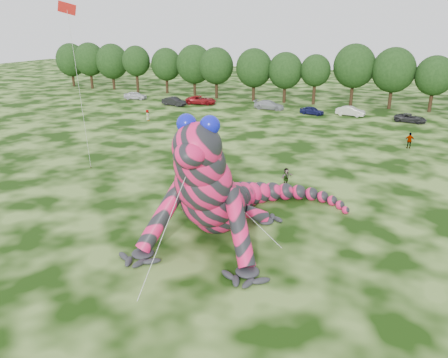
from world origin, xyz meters
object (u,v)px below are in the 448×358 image
tree_8 (285,78)px  tree_10 (353,75)px  tree_2 (112,67)px  car_3 (269,105)px  tree_11 (393,78)px  tree_9 (315,80)px  tree_6 (216,73)px  car_0 (135,95)px  spectator_5 (286,177)px  tree_7 (254,75)px  car_6 (410,118)px  inflatable_gecko (222,167)px  car_4 (312,111)px  tree_4 (166,71)px  tree_3 (137,69)px  tree_0 (72,65)px  car_1 (174,101)px  tree_12 (433,84)px  tree_5 (194,70)px  spectator_3 (410,141)px  tree_1 (90,66)px  spectator_4 (148,115)px  car_5 (350,111)px  flying_kite (69,22)px  car_2 (201,100)px

tree_8 → tree_10: bearing=7.8°
tree_2 → car_3: bearing=-13.4°
tree_11 → tree_9: bearing=-176.2°
tree_6 → tree_10: size_ratio=0.90×
car_0 → spectator_5: spectator_5 is taller
tree_7 → spectator_5: bearing=-66.8°
tree_8 → tree_9: tree_8 is taller
car_6 → car_0: bearing=97.4°
inflatable_gecko → car_4: bearing=89.0°
inflatable_gecko → car_3: bearing=98.5°
tree_2 → tree_4: bearing=-0.2°
tree_3 → car_0: 9.73m
tree_2 → tree_4: tree_2 is taller
tree_2 → tree_3: size_ratio=1.02×
tree_6 → car_4: 22.54m
tree_0 → spectator_5: (62.24, -43.82, -3.97)m
tree_0 → tree_4: bearing=-1.2°
tree_0 → tree_11: (68.34, -1.04, 0.28)m
tree_7 → car_0: bearing=-160.7°
car_1 → tree_12: bearing=-64.9°
tree_8 → tree_7: bearing=-178.2°
tree_5 → spectator_3: (40.63, -25.69, -3.96)m
inflatable_gecko → tree_8: tree_8 is taller
tree_1 → car_1: 29.86m
tree_3 → tree_6: 18.16m
tree_6 → spectator_3: tree_6 is taller
tree_0 → tree_3: tree_0 is taller
tree_4 → tree_11: size_ratio=0.90×
tree_0 → tree_9: 55.66m
tree_6 → car_0: bearing=-152.0°
tree_0 → spectator_4: size_ratio=5.84×
spectator_4 → spectator_3: bearing=-143.2°
car_1 → tree_10: bearing=-57.2°
tree_6 → car_5: tree_6 is taller
spectator_4 → spectator_3: spectator_3 is taller
spectator_5 → spectator_4: (-26.27, 18.46, 0.02)m
flying_kite → car_2: bearing=100.8°
car_2 → car_5: size_ratio=1.22×
tree_2 → tree_8: size_ratio=1.08×
spectator_5 → tree_9: bearing=35.3°
car_6 → car_5: bearing=89.8°
car_1 → tree_11: bearing=-61.7°
tree_0 → spectator_4: (35.97, -25.36, -3.94)m
car_4 → flying_kite: bearing=172.2°
tree_3 → tree_10: size_ratio=0.90×
tree_5 → car_1: (1.97, -11.98, -4.16)m
tree_10 → car_5: (1.19, -9.16, -4.53)m
tree_4 → tree_10: tree_10 is taller
tree_1 → car_1: bearing=-23.1°
car_3 → tree_0: bearing=79.2°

